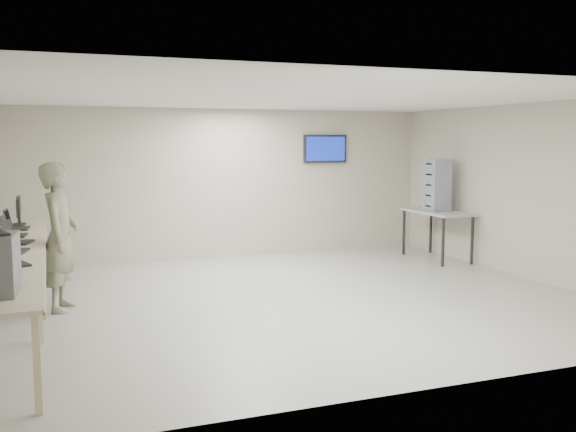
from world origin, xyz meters
name	(u,v)px	position (x,y,z in m)	size (l,w,h in m)	color
room	(294,198)	(0.03, 0.06, 1.41)	(8.01, 7.01, 2.81)	#BDBDBD
workbench	(13,257)	(-3.59, 0.00, 0.83)	(0.76, 6.00, 0.90)	beige
laptop_1	(8,259)	(-3.59, -0.98, 0.97)	(0.40, 0.43, 0.28)	black
laptop_2	(8,246)	(-3.63, -0.13, 0.98)	(0.41, 0.45, 0.31)	black
laptop_3	(14,238)	(-3.59, 0.59, 0.98)	(0.41, 0.45, 0.30)	black
laptop_4	(11,231)	(-3.66, 1.25, 0.98)	(0.35, 0.41, 0.29)	black
laptop_5	(14,224)	(-3.65, 2.00, 0.98)	(0.35, 0.41, 0.31)	black
monitor_near	(19,209)	(-3.60, 2.48, 1.16)	(0.19, 0.43, 0.43)	black
monitor_far	(19,207)	(-3.60, 2.67, 1.16)	(0.20, 0.44, 0.44)	black
soldier	(60,237)	(-3.04, 0.53, 0.97)	(0.71, 0.46, 1.93)	slate
side_table	(437,215)	(3.60, 1.89, 0.84)	(0.71, 1.52, 0.91)	#9FA0A2
storage_bins	(437,185)	(3.58, 1.89, 1.40)	(0.37, 0.41, 0.97)	#959DB2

